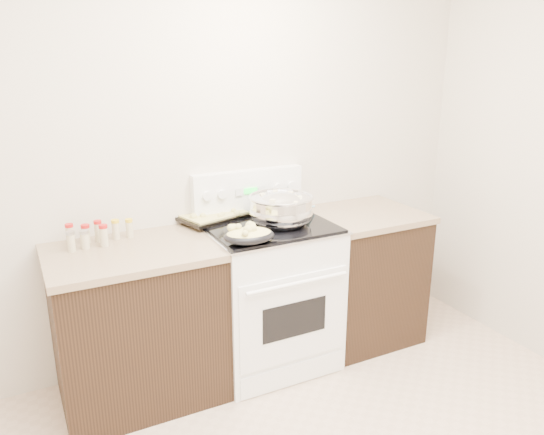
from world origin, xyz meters
TOP-DOWN VIEW (x-y plane):
  - room_shell at (0.00, 0.00)m, footprint 4.10×3.60m
  - counter_left at (-0.48, 1.43)m, footprint 0.93×0.67m
  - counter_right at (1.08, 1.43)m, footprint 0.73×0.67m
  - kitchen_range at (0.35, 1.42)m, footprint 0.78×0.73m
  - mixing_bowl at (0.42, 1.39)m, footprint 0.51×0.51m
  - roasting_pan at (0.10, 1.17)m, footprint 0.31×0.24m
  - baking_sheet at (0.10, 1.70)m, footprint 0.49×0.40m
  - wooden_spoon at (0.36, 1.40)m, footprint 0.08×0.24m
  - blue_ladle at (0.57, 1.37)m, footprint 0.24×0.22m
  - spice_jars at (-0.65, 1.60)m, footprint 0.37×0.15m

SIDE VIEW (x-z plane):
  - counter_left at x=-0.48m, z-range 0.00..0.92m
  - counter_right at x=1.08m, z-range 0.00..0.92m
  - kitchen_range at x=0.35m, z-range -0.12..1.10m
  - wooden_spoon at x=0.36m, z-range 0.93..0.98m
  - baking_sheet at x=0.10m, z-range 0.93..0.99m
  - spice_jars at x=-0.65m, z-range 0.92..1.04m
  - blue_ladle at x=0.57m, z-range 0.92..1.04m
  - roasting_pan at x=0.10m, z-range 0.94..1.05m
  - mixing_bowl at x=0.42m, z-range 0.92..1.15m
  - room_shell at x=0.00m, z-range 0.33..3.08m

